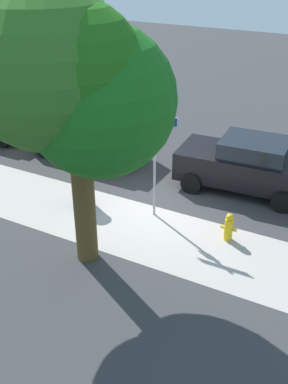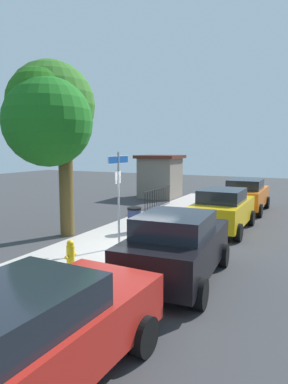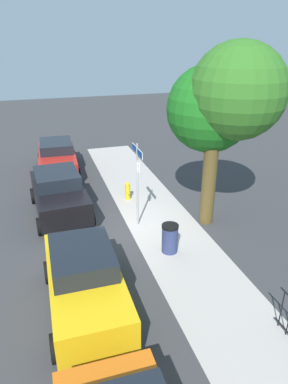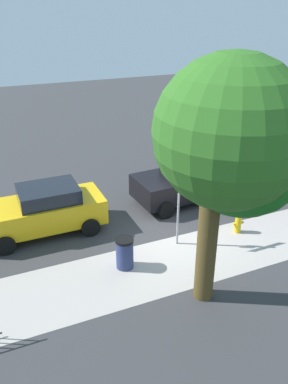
# 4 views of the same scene
# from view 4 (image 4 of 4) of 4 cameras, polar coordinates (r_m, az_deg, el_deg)

# --- Properties ---
(ground_plane) EXTENTS (60.00, 60.00, 0.00)m
(ground_plane) POSITION_cam_4_polar(r_m,az_deg,el_deg) (13.36, 3.85, -6.67)
(ground_plane) COLOR #38383A
(sidewalk_strip) EXTENTS (24.00, 2.60, 0.00)m
(sidewalk_strip) POSITION_cam_4_polar(r_m,az_deg,el_deg) (11.71, -2.13, -11.92)
(sidewalk_strip) COLOR #B0A7A1
(sidewalk_strip) RESTS_ON ground_plane
(street_sign) EXTENTS (1.26, 0.07, 3.13)m
(street_sign) POSITION_cam_4_polar(r_m,az_deg,el_deg) (12.02, 5.19, 1.20)
(street_sign) COLOR #9EA0A5
(street_sign) RESTS_ON ground_plane
(shade_tree) EXTENTS (3.97, 3.69, 6.42)m
(shade_tree) POSITION_cam_4_polar(r_m,az_deg,el_deg) (8.69, 13.79, 7.36)
(shade_tree) COLOR brown
(shade_tree) RESTS_ON ground_plane
(car_red) EXTENTS (4.43, 2.12, 1.56)m
(car_red) POSITION_cam_4_polar(r_m,az_deg,el_deg) (17.97, 19.78, 3.57)
(car_red) COLOR #B42119
(car_red) RESTS_ON ground_plane
(car_black) EXTENTS (4.15, 2.26, 1.69)m
(car_black) POSITION_cam_4_polar(r_m,az_deg,el_deg) (15.49, 6.14, 1.70)
(car_black) COLOR black
(car_black) RESTS_ON ground_plane
(car_yellow) EXTENTS (4.09, 1.96, 1.67)m
(car_yellow) POSITION_cam_4_polar(r_m,az_deg,el_deg) (13.68, -14.39, -2.52)
(car_yellow) COLOR gold
(car_yellow) RESTS_ON ground_plane
(fire_hydrant) EXTENTS (0.42, 0.22, 0.78)m
(fire_hydrant) POSITION_cam_4_polar(r_m,az_deg,el_deg) (13.83, 13.61, -4.33)
(fire_hydrant) COLOR yellow
(fire_hydrant) RESTS_ON ground_plane
(trash_bin) EXTENTS (0.55, 0.55, 0.98)m
(trash_bin) POSITION_cam_4_polar(r_m,az_deg,el_deg) (11.72, -2.84, -8.90)
(trash_bin) COLOR navy
(trash_bin) RESTS_ON ground_plane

